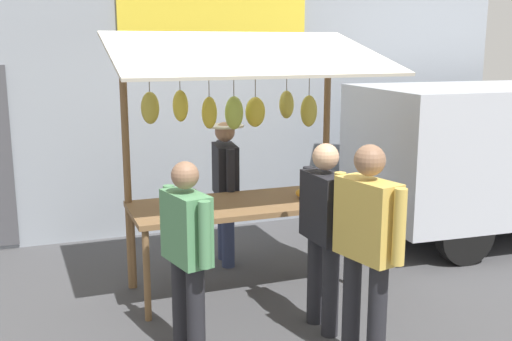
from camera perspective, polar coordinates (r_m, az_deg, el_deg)
The scene contains 7 objects.
ground_plane at distance 6.14m, azimuth -0.99°, elevation -10.94°, with size 40.00×40.00×0.00m, color #424244.
street_backdrop at distance 7.79m, azimuth -6.82°, elevation 6.73°, with size 9.00×0.30×3.40m.
market_stall at distance 5.77m, azimuth -1.23°, elevation 3.65°, with size 2.50×1.46×2.50m.
vendor_with_sunhat at distance 6.55m, azimuth -2.90°, elevation -1.07°, with size 0.41×0.67×1.57m.
shopper_with_shopping_bag at distance 4.64m, azimuth -6.53°, elevation -7.16°, with size 0.32×0.65×1.53m.
shopper_with_ponytail at distance 5.03m, azimuth 6.42°, elevation -5.10°, with size 0.24×0.69×1.60m.
shopper_in_striped_shirt at distance 4.53m, azimuth 10.37°, elevation -6.37°, with size 0.33×0.70×1.68m.
Camera 1 is at (1.86, 5.35, 2.37)m, focal length 42.54 mm.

